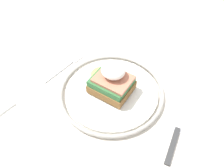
# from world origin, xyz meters

# --- Properties ---
(dining_table) EXTENTS (0.83, 0.80, 0.75)m
(dining_table) POSITION_xyz_m (0.00, 0.00, 0.62)
(dining_table) COLOR beige
(dining_table) RESTS_ON ground_plane
(plate) EXTENTS (0.27, 0.27, 0.02)m
(plate) POSITION_xyz_m (-0.03, 0.00, 0.76)
(plate) COLOR silver
(plate) RESTS_ON dining_table
(sandwich) EXTENTS (0.13, 0.10, 0.08)m
(sandwich) POSITION_xyz_m (-0.03, 0.00, 0.80)
(sandwich) COLOR brown
(sandwich) RESTS_ON plate
(fork) EXTENTS (0.03, 0.14, 0.00)m
(fork) POSITION_xyz_m (-0.20, 0.01, 0.76)
(fork) COLOR silver
(fork) RESTS_ON dining_table
(knife) EXTENTS (0.04, 0.21, 0.01)m
(knife) POSITION_xyz_m (0.16, -0.01, 0.76)
(knife) COLOR #2D2D2D
(knife) RESTS_ON dining_table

